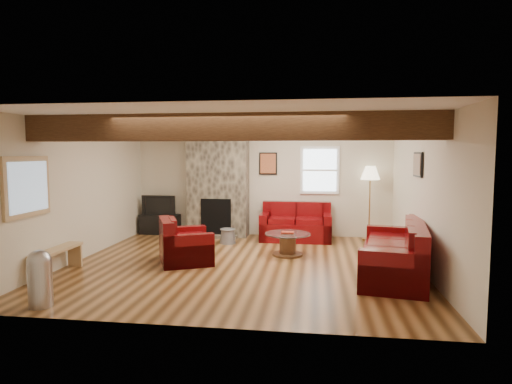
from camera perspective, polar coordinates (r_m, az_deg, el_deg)
room at (r=7.39m, az=-1.83°, el=-0.18°), size 8.00×8.00×8.00m
oak_beam at (r=6.14m, az=-3.84°, el=8.61°), size 6.00×0.36×0.38m
chimney_breast at (r=10.03m, az=-5.07°, el=1.05°), size 1.40×0.67×2.50m
back_window at (r=9.97m, az=8.50°, el=2.89°), size 0.90×0.08×1.10m
hatch_window at (r=7.14m, az=-28.19°, el=0.62°), size 0.08×1.00×0.90m
ceiling_dome at (r=8.18m, az=5.53°, el=8.66°), size 0.40×0.40×0.18m
artwork_back at (r=10.03m, az=1.62°, el=3.81°), size 0.42×0.06×0.52m
artwork_right at (r=7.75m, az=20.72°, el=3.44°), size 0.06×0.55×0.42m
sofa_three at (r=7.14m, az=17.82°, el=-7.30°), size 1.30×2.35×0.86m
loveseat at (r=9.62m, az=5.34°, el=-3.97°), size 1.56×0.90×0.83m
armchair_red at (r=7.76m, az=-9.36°, el=-6.37°), size 1.19×1.25×0.79m
coffee_table at (r=8.21m, az=4.24°, el=-6.97°), size 0.87×0.87×0.45m
tv_cabinet at (r=10.60m, az=-12.67°, el=-4.21°), size 0.93×0.37×0.47m
television at (r=10.53m, az=-12.72°, el=-1.69°), size 0.82×0.11×0.47m
floor_lamp at (r=9.81m, az=14.99°, el=1.94°), size 0.42×0.42×1.66m
pine_bench at (r=7.62m, az=-24.99°, el=-8.44°), size 0.26×1.12×0.42m
pedal_bin at (r=6.15m, az=-26.85°, el=-10.23°), size 0.36×0.36×0.73m
coal_bucket at (r=9.29m, az=-3.79°, el=-5.85°), size 0.35×0.35×0.33m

